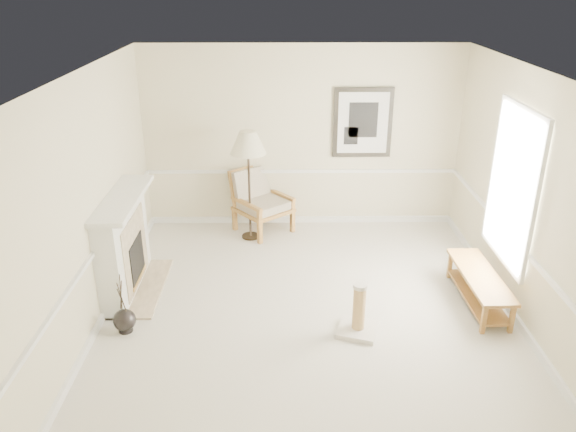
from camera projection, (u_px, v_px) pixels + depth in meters
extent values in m
plane|color=silver|center=(308.00, 312.00, 6.92)|extent=(5.50, 5.50, 0.00)
cube|color=beige|center=(302.00, 138.00, 8.87)|extent=(5.00, 0.04, 2.90)
cube|color=beige|center=(329.00, 356.00, 3.82)|extent=(5.00, 0.04, 2.90)
cube|color=beige|center=(88.00, 204.00, 6.32)|extent=(0.04, 5.50, 2.90)
cube|color=beige|center=(530.00, 203.00, 6.37)|extent=(0.04, 5.50, 2.90)
cube|color=white|center=(312.00, 73.00, 5.77)|extent=(5.00, 5.50, 0.04)
cube|color=white|center=(301.00, 219.00, 9.41)|extent=(4.95, 0.04, 0.10)
cube|color=white|center=(301.00, 171.00, 9.07)|extent=(4.95, 0.04, 0.05)
cube|color=white|center=(513.00, 186.00, 6.72)|extent=(0.03, 1.20, 1.80)
cube|color=white|center=(513.00, 186.00, 6.72)|extent=(0.05, 1.34, 1.94)
cube|color=black|center=(363.00, 123.00, 8.75)|extent=(0.92, 0.04, 1.10)
cube|color=white|center=(363.00, 123.00, 8.73)|extent=(0.78, 0.01, 0.96)
cube|color=black|center=(363.00, 120.00, 8.70)|extent=(0.45, 0.01, 0.55)
cube|color=white|center=(123.00, 246.00, 7.20)|extent=(0.28, 1.50, 1.25)
cube|color=white|center=(121.00, 199.00, 6.94)|extent=(0.46, 1.64, 0.06)
cube|color=#C6B28E|center=(135.00, 251.00, 7.23)|extent=(0.02, 1.05, 0.95)
cube|color=black|center=(137.00, 260.00, 7.28)|extent=(0.02, 0.62, 0.58)
cube|color=gold|center=(140.00, 278.00, 7.39)|extent=(0.01, 0.66, 0.05)
cube|color=#C6B28E|center=(141.00, 287.00, 7.44)|extent=(0.60, 1.50, 0.03)
sphere|color=black|center=(125.00, 320.00, 6.50)|extent=(0.26, 0.26, 0.26)
cylinder|color=black|center=(126.00, 328.00, 6.55)|extent=(0.17, 0.17, 0.07)
cylinder|color=black|center=(121.00, 295.00, 6.36)|extent=(0.09, 0.08, 0.41)
cylinder|color=black|center=(121.00, 297.00, 6.38)|extent=(0.11, 0.10, 0.34)
cylinder|color=black|center=(121.00, 292.00, 6.35)|extent=(0.05, 0.05, 0.48)
cube|color=#A47B34|center=(260.00, 231.00, 8.61)|extent=(0.09, 0.09, 0.41)
cube|color=#A47B34|center=(235.00, 218.00, 9.07)|extent=(0.09, 0.09, 0.41)
cube|color=#A47B34|center=(292.00, 220.00, 9.00)|extent=(0.09, 0.09, 0.41)
cube|color=#A47B34|center=(267.00, 208.00, 9.46)|extent=(0.09, 0.09, 0.41)
cube|color=#A47B34|center=(263.00, 209.00, 8.97)|extent=(1.05, 1.05, 0.05)
cube|color=#A47B34|center=(250.00, 184.00, 9.07)|extent=(0.69, 0.61, 0.59)
cube|color=#A47B34|center=(246.00, 204.00, 8.70)|extent=(0.53, 0.62, 0.05)
cube|color=#A47B34|center=(279.00, 194.00, 9.09)|extent=(0.53, 0.62, 0.05)
cube|color=beige|center=(263.00, 204.00, 8.93)|extent=(0.96, 0.96, 0.13)
cube|color=beige|center=(252.00, 184.00, 9.02)|extent=(0.66, 0.60, 0.52)
cylinder|color=black|center=(251.00, 236.00, 8.89)|extent=(0.28, 0.28, 0.03)
cylinder|color=black|center=(249.00, 190.00, 8.58)|extent=(0.04, 0.04, 1.55)
cone|color=beige|center=(248.00, 142.00, 8.28)|extent=(0.58, 0.58, 0.34)
cube|color=#A47B34|center=(480.00, 276.00, 6.97)|extent=(0.46, 1.44, 0.04)
cube|color=#A47B34|center=(477.00, 296.00, 7.09)|extent=(0.40, 1.34, 0.03)
cube|color=#A47B34|center=(484.00, 320.00, 6.45)|extent=(0.05, 0.05, 0.37)
cube|color=#A47B34|center=(512.00, 319.00, 6.46)|extent=(0.05, 0.05, 0.37)
cube|color=#A47B34|center=(450.00, 265.00, 7.65)|extent=(0.05, 0.05, 0.37)
cube|color=#A47B34|center=(474.00, 265.00, 7.66)|extent=(0.05, 0.05, 0.37)
cube|color=white|center=(358.00, 329.00, 6.54)|extent=(0.56, 0.56, 0.06)
cylinder|color=tan|center=(359.00, 308.00, 6.42)|extent=(0.14, 0.14, 0.53)
cylinder|color=white|center=(360.00, 286.00, 6.31)|extent=(0.17, 0.17, 0.04)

